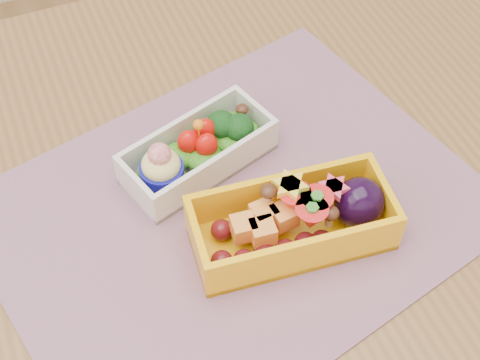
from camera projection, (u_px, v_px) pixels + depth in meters
name	position (u px, v px, depth m)	size (l,w,h in m)	color
table	(205.00, 289.00, 0.74)	(1.20, 0.80, 0.75)	brown
placemat	(235.00, 210.00, 0.68)	(0.46, 0.35, 0.00)	gray
bento_white	(198.00, 152.00, 0.69)	(0.17, 0.11, 0.06)	silver
bento_yellow	(296.00, 221.00, 0.63)	(0.19, 0.10, 0.06)	#FFB50D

